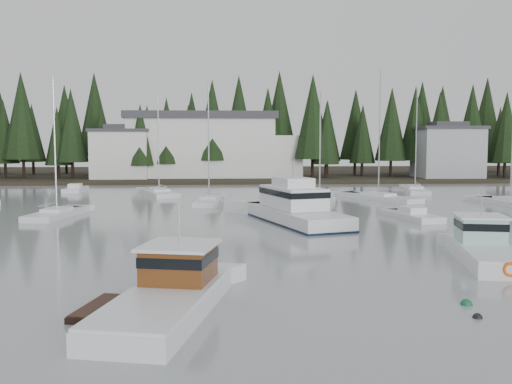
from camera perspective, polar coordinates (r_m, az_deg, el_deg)
ground at (r=16.52m, az=3.71°, el=-17.47°), size 260.00×260.00×0.00m
far_shore_land at (r=112.33m, az=-2.63°, el=1.74°), size 240.00×54.00×1.00m
conifer_treeline at (r=101.35m, az=-2.51°, el=1.40°), size 200.00×22.00×20.00m
house_west at (r=95.51m, az=-13.33°, el=3.84°), size 9.54×7.42×8.75m
house_east_a at (r=100.60m, az=18.59°, el=3.91°), size 10.60×8.48×9.25m
harbor_inn at (r=97.49m, az=-4.23°, el=4.64°), size 29.50×11.50×10.90m
lobster_boat_brown at (r=21.89m, az=-8.94°, el=-10.43°), size 5.88×9.52×4.49m
cabin_cruiser_center at (r=45.19m, az=3.92°, el=-2.01°), size 7.40×13.31×5.46m
lobster_boat_teal at (r=32.76m, az=21.96°, el=-5.53°), size 4.39×8.48×4.49m
sailboat_0 at (r=69.94m, az=-9.67°, el=-0.22°), size 5.79×10.23×12.45m
sailboat_3 at (r=63.36m, az=24.07°, el=-1.10°), size 4.63×9.16×15.00m
sailboat_4 at (r=60.01m, az=-4.72°, el=-1.01°), size 3.11×10.21×12.79m
sailboat_6 at (r=64.75m, az=12.13°, el=-0.66°), size 7.67×10.83×14.84m
sailboat_7 at (r=76.03m, az=15.61°, el=0.08°), size 4.57×11.04×13.91m
sailboat_9 at (r=56.80m, az=6.36°, el=-1.36°), size 4.55×8.96×11.80m
sailboat_10 at (r=51.41m, az=-19.28°, el=-2.27°), size 3.80×8.36×12.32m
runabout_1 at (r=48.92m, az=15.32°, el=-2.46°), size 3.49×6.89×1.42m
runabout_3 at (r=77.03m, az=-17.63°, el=0.14°), size 2.27×5.42×1.42m
mooring_buoy_green at (r=24.06m, az=20.29°, el=-10.52°), size 0.47×0.47×0.47m
mooring_buoy_dark at (r=22.48m, az=21.27°, el=-11.66°), size 0.36×0.36×0.36m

